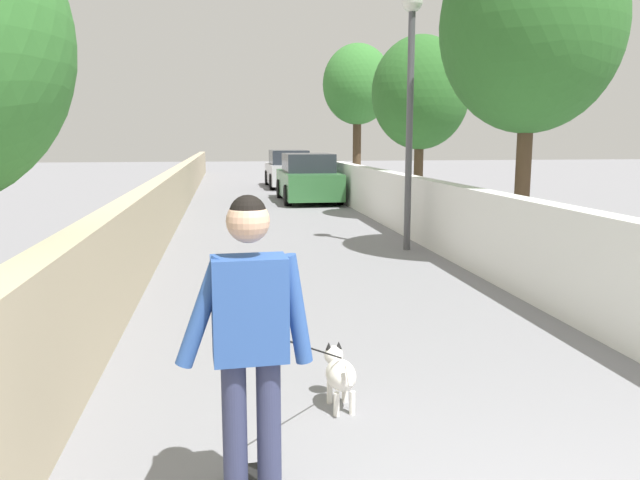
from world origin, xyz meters
name	(u,v)px	position (x,y,z in m)	size (l,w,h in m)	color
ground_plane	(276,217)	(14.00, 0.00, 0.00)	(80.00, 80.00, 0.00)	gray
wall_left	(168,202)	(12.00, 2.54, 0.62)	(48.00, 0.30, 1.24)	tan
fence_right	(391,199)	(12.00, -2.54, 0.63)	(48.00, 0.30, 1.25)	white
tree_right_near	(357,85)	(19.00, -3.24, 3.79)	(2.35, 2.35, 5.17)	#473523
tree_right_mid	(420,93)	(13.00, -3.51, 3.11)	(2.39, 2.39, 4.50)	#473523
tree_right_distant	(531,27)	(7.50, -3.49, 3.73)	(2.83, 2.83, 5.40)	#473523
lamp_post	(411,77)	(8.87, -1.99, 3.08)	(0.36, 0.36, 4.53)	#4C4C51
person_skateboarder	(250,328)	(1.20, 1.19, 1.05)	(0.24, 0.71, 1.66)	#333859
dog	(339,373)	(2.47, 0.48, 0.27)	(1.55, 0.84, 1.06)	white
car_near	(308,179)	(17.90, -1.39, 0.71)	(4.09, 1.80, 1.54)	#336B38
car_far	(289,170)	(23.94, -1.39, 0.72)	(4.20, 1.80, 1.54)	silver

